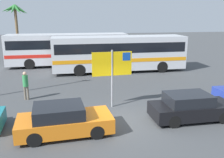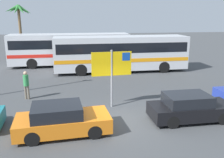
# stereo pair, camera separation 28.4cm
# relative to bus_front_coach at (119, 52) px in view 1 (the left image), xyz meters

# --- Properties ---
(ground) EXTENTS (120.00, 120.00, 0.00)m
(ground) POSITION_rel_bus_front_coach_xyz_m (-2.03, -10.95, -1.78)
(ground) COLOR #424447
(bus_front_coach) EXTENTS (11.84, 2.70, 3.17)m
(bus_front_coach) POSITION_rel_bus_front_coach_xyz_m (0.00, 0.00, 0.00)
(bus_front_coach) COLOR silver
(bus_front_coach) RESTS_ON ground
(bus_rear_coach) EXTENTS (11.84, 2.70, 3.17)m
(bus_rear_coach) POSITION_rel_bus_front_coach_xyz_m (-4.50, 3.66, 0.00)
(bus_rear_coach) COLOR silver
(bus_rear_coach) RESTS_ON ground
(ferry_sign) EXTENTS (2.20, 0.20, 3.20)m
(ferry_sign) POSITION_rel_bus_front_coach_xyz_m (-2.29, -8.87, 0.54)
(ferry_sign) COLOR gray
(ferry_sign) RESTS_ON ground
(car_orange) EXTENTS (4.10, 2.03, 1.32)m
(car_orange) POSITION_rel_bus_front_coach_xyz_m (-5.01, -11.73, -1.15)
(car_orange) COLOR orange
(car_orange) RESTS_ON ground
(car_black) EXTENTS (4.03, 1.70, 1.32)m
(car_black) POSITION_rel_bus_front_coach_xyz_m (1.11, -11.30, -1.15)
(car_black) COLOR black
(car_black) RESTS_ON ground
(pedestrian_crossing_lot) EXTENTS (0.32, 0.32, 1.74)m
(pedestrian_crossing_lot) POSITION_rel_bus_front_coach_xyz_m (-7.22, -6.71, -0.76)
(pedestrian_crossing_lot) COLOR #706656
(pedestrian_crossing_lot) RESTS_ON ground
(palm_tree_seaside) EXTENTS (3.07, 3.17, 6.22)m
(palm_tree_seaside) POSITION_rel_bus_front_coach_xyz_m (-10.36, 10.08, 3.28)
(palm_tree_seaside) COLOR brown
(palm_tree_seaside) RESTS_ON ground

